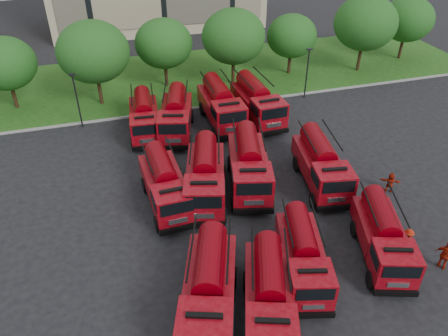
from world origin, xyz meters
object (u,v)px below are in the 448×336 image
(firefighter_2, at_px, (441,267))
(fire_truck_4, at_px, (165,184))
(fire_truck_3, at_px, (383,236))
(fire_truck_5, at_px, (205,176))
(fire_truck_9, at_px, (176,115))
(fire_truck_8, at_px, (144,117))
(fire_truck_10, at_px, (221,105))
(fire_truck_7, at_px, (321,164))
(fire_truck_1, at_px, (269,296))
(fire_truck_6, at_px, (249,165))
(firefighter_5, at_px, (388,191))
(firefighter_4, at_px, (237,210))
(fire_truck_0, at_px, (209,290))
(firefighter_3, at_px, (404,250))
(fire_truck_2, at_px, (303,255))
(fire_truck_11, at_px, (257,102))

(firefighter_2, bearing_deg, fire_truck_4, 23.96)
(fire_truck_3, relative_size, fire_truck_5, 0.89)
(fire_truck_3, xyz_separation_m, fire_truck_9, (-8.60, 18.29, 0.16))
(fire_truck_8, distance_m, fire_truck_10, 6.91)
(fire_truck_5, distance_m, fire_truck_9, 9.67)
(fire_truck_7, relative_size, fire_truck_9, 0.98)
(fire_truck_1, height_order, firefighter_2, fire_truck_1)
(fire_truck_6, relative_size, fire_truck_7, 1.05)
(firefighter_5, bearing_deg, fire_truck_5, 16.65)
(fire_truck_7, height_order, fire_truck_9, fire_truck_9)
(fire_truck_3, relative_size, fire_truck_9, 0.91)
(firefighter_2, height_order, firefighter_4, firefighter_2)
(fire_truck_3, bearing_deg, fire_truck_1, -146.17)
(fire_truck_7, bearing_deg, firefighter_2, -62.63)
(firefighter_2, xyz_separation_m, firefighter_5, (1.37, 7.33, 0.00))
(firefighter_4, bearing_deg, firefighter_2, 156.87)
(fire_truck_1, distance_m, fire_truck_7, 12.69)
(fire_truck_0, xyz_separation_m, fire_truck_3, (10.81, 1.03, -0.16))
(fire_truck_3, xyz_separation_m, fire_truck_8, (-11.24, 18.90, 0.07))
(fire_truck_3, relative_size, firefighter_2, 3.62)
(firefighter_2, bearing_deg, firefighter_3, 2.52)
(fire_truck_3, xyz_separation_m, firefighter_3, (1.82, -0.08, -1.55))
(fire_truck_3, bearing_deg, firefighter_3, 16.11)
(fire_truck_5, bearing_deg, fire_truck_3, -29.62)
(fire_truck_7, xyz_separation_m, fire_truck_9, (-8.54, 10.58, 0.01))
(fire_truck_10, xyz_separation_m, firefighter_3, (6.15, -19.00, -1.80))
(fire_truck_9, xyz_separation_m, fire_truck_10, (4.26, 0.63, 0.09))
(fire_truck_6, bearing_deg, fire_truck_8, 136.40)
(fire_truck_8, bearing_deg, firefighter_5, -35.47)
(fire_truck_0, bearing_deg, firefighter_2, 15.40)
(fire_truck_2, relative_size, fire_truck_8, 0.96)
(fire_truck_2, height_order, fire_truck_11, fire_truck_11)
(fire_truck_6, relative_size, firefighter_4, 5.44)
(fire_truck_9, relative_size, firefighter_2, 3.99)
(fire_truck_3, bearing_deg, fire_truck_6, 138.08)
(firefighter_3, bearing_deg, fire_truck_6, -86.05)
(fire_truck_4, bearing_deg, fire_truck_9, 72.08)
(fire_truck_11, distance_m, firefighter_5, 14.34)
(fire_truck_8, xyz_separation_m, fire_truck_11, (10.28, -0.32, 0.18))
(fire_truck_0, distance_m, firefighter_5, 16.55)
(fire_truck_3, xyz_separation_m, fire_truck_4, (-11.29, 8.63, 0.09))
(fire_truck_4, height_order, fire_truck_8, fire_truck_4)
(fire_truck_2, xyz_separation_m, fire_truck_3, (5.11, -0.00, 0.04))
(fire_truck_1, distance_m, fire_truck_5, 10.81)
(firefighter_2, bearing_deg, firefighter_5, -40.11)
(fire_truck_1, distance_m, fire_truck_3, 8.30)
(fire_truck_6, bearing_deg, firefighter_2, -39.08)
(fire_truck_11, bearing_deg, firefighter_2, -80.87)
(fire_truck_11, bearing_deg, fire_truck_10, 172.51)
(firefighter_2, xyz_separation_m, firefighter_4, (-9.79, 8.43, 0.00))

